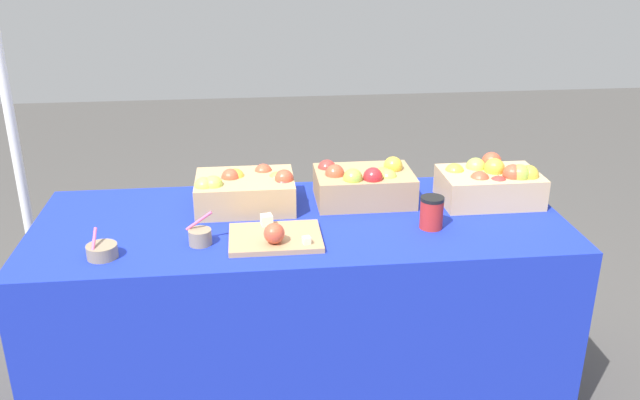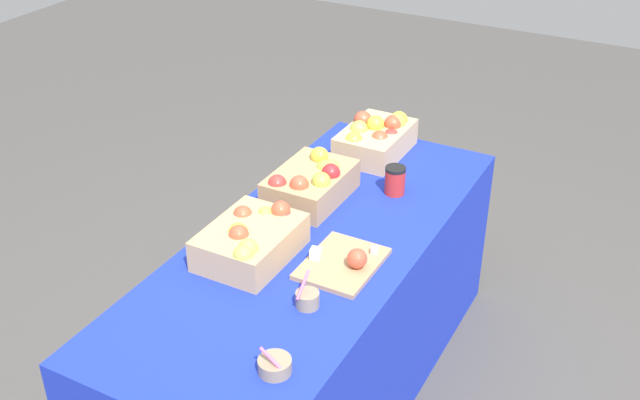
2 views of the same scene
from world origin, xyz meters
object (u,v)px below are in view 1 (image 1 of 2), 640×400
Objects in this scene: apple_crate_middle at (364,184)px; sample_bowl_near at (200,236)px; cutting_board_front at (275,236)px; sample_bowl_mid at (102,251)px; tent_pole at (10,119)px; apple_crate_right at (246,190)px; coffee_cup at (432,212)px; apple_crate_left at (491,183)px.

apple_crate_middle is 0.68m from sample_bowl_near.
apple_crate_middle reaches higher than cutting_board_front.
sample_bowl_mid is 1.07m from tent_pole.
coffee_cup is at bearing -22.16° from apple_crate_right.
apple_crate_middle is 1.19× the size of cutting_board_front.
sample_bowl_near is at bearing -152.33° from apple_crate_middle.
apple_crate_left is at bearing 13.45° from sample_bowl_near.
cutting_board_front is 2.80× the size of sample_bowl_near.
apple_crate_middle reaches higher than sample_bowl_mid.
sample_bowl_near is 1.20m from tent_pole.
apple_crate_left is at bearing 36.67° from coffee_cup.
sample_bowl_mid is (-0.31, -0.06, -0.01)m from sample_bowl_near.
sample_bowl_near is at bearing -116.84° from apple_crate_right.
cutting_board_front is 0.25m from sample_bowl_near.
apple_crate_right is at bearing 63.16° from sample_bowl_near.
sample_bowl_mid is at bearing -157.27° from apple_crate_middle.
cutting_board_front is at bearing -174.53° from coffee_cup.
apple_crate_left is 3.34× the size of sample_bowl_near.
sample_bowl_mid is (-0.46, -0.37, -0.05)m from apple_crate_right.
coffee_cup is at bearing -26.22° from tent_pole.
apple_crate_left is 0.88m from cutting_board_front.
tent_pole reaches higher than apple_crate_left.
sample_bowl_mid is at bearing -60.19° from tent_pole.
sample_bowl_mid is 1.11m from coffee_cup.
coffee_cup is (-0.29, -0.21, -0.02)m from apple_crate_left.
cutting_board_front is 1.39m from tent_pole.
cutting_board_front is 2.69× the size of coffee_cup.
coffee_cup is (0.55, 0.05, 0.04)m from cutting_board_front.
tent_pole is at bearing 141.60° from cutting_board_front.
apple_crate_right reaches higher than sample_bowl_mid.
apple_crate_middle reaches higher than apple_crate_right.
sample_bowl_mid is (-0.91, -0.38, -0.05)m from apple_crate_middle.
sample_bowl_near is 0.06× the size of tent_pole.
sample_bowl_near is (-1.08, -0.26, -0.05)m from apple_crate_left.
apple_crate_left is 3.76× the size of sample_bowl_mid.
coffee_cup is (0.79, 0.05, 0.03)m from sample_bowl_near.
apple_crate_middle is 1.01× the size of apple_crate_right.
apple_crate_middle is 0.45m from apple_crate_right.
apple_crate_left is 1.01× the size of apple_crate_right.
apple_crate_middle reaches higher than coffee_cup.
apple_crate_middle is at bearing 1.26° from apple_crate_right.
sample_bowl_mid reaches higher than cutting_board_front.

